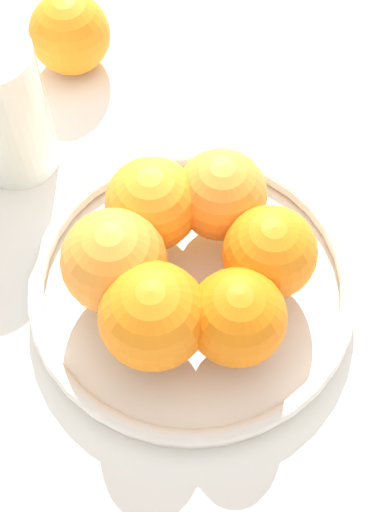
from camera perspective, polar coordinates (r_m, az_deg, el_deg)
ground_plane at (r=0.57m, az=-0.00°, el=-3.08°), size 4.00×4.00×0.00m
fruit_bowl at (r=0.56m, az=-0.00°, el=-2.50°), size 0.26×0.26×0.03m
orange_pile at (r=0.52m, az=-0.51°, el=-0.14°), size 0.18×0.19×0.08m
stray_orange at (r=0.71m, az=-9.76°, el=17.12°), size 0.08×0.08×0.08m
drinking_glass at (r=0.62m, az=-14.78°, el=11.19°), size 0.07×0.07×0.13m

